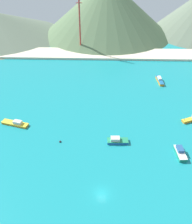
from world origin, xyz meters
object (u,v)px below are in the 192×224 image
at_px(fishing_boat_4, 180,152).
at_px(buoy_1, 60,142).
at_px(fishing_boat_5, 160,80).
at_px(fishing_boat_7, 16,123).
at_px(radio_tower, 80,23).
at_px(fishing_boat_0, 117,140).

xyz_separation_m(fishing_boat_4, buoy_1, (-42.21, 5.11, -0.79)).
bearing_deg(fishing_boat_5, fishing_boat_7, -148.73).
xyz_separation_m(fishing_boat_7, radio_tower, (19.57, 79.35, 18.21)).
xyz_separation_m(fishing_boat_0, radio_tower, (-20.52, 88.61, 18.09)).
relative_size(fishing_boat_4, radio_tower, 0.20).
bearing_deg(fishing_boat_0, fishing_boat_7, 166.99).
bearing_deg(buoy_1, fishing_boat_7, 152.98).
height_order(fishing_boat_4, fishing_boat_5, fishing_boat_4).
bearing_deg(fishing_boat_5, fishing_boat_0, -116.46).
distance_m(buoy_1, radio_tower, 91.16).
relative_size(fishing_boat_5, radio_tower, 0.27).
height_order(fishing_boat_4, fishing_boat_7, fishing_boat_4).
xyz_separation_m(fishing_boat_4, fishing_boat_7, (-61.53, 14.97, -0.25)).
height_order(fishing_boat_5, fishing_boat_7, fishing_boat_5).
distance_m(fishing_boat_0, fishing_boat_4, 22.19).
bearing_deg(fishing_boat_5, fishing_boat_4, -92.68).
distance_m(fishing_boat_4, radio_tower, 104.79).
bearing_deg(radio_tower, fishing_boat_0, -76.96).
relative_size(fishing_boat_0, radio_tower, 0.21).
height_order(fishing_boat_7, buoy_1, fishing_boat_7).
relative_size(fishing_boat_5, fishing_boat_7, 0.87).
relative_size(fishing_boat_7, radio_tower, 0.31).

